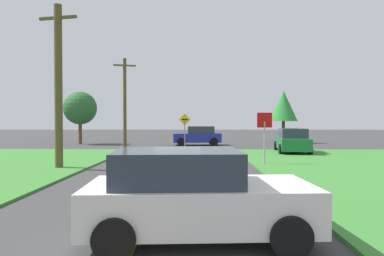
{
  "coord_description": "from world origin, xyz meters",
  "views": [
    {
      "loc": [
        1.16,
        -19.5,
        2.16
      ],
      "look_at": [
        0.75,
        2.77,
        1.66
      ],
      "focal_mm": 33.7,
      "sensor_mm": 36.0,
      "label": 1
    }
  ],
  "objects_px": {
    "stop_sign": "(265,128)",
    "car_behind_on_main_road": "(194,195)",
    "oak_tree_left": "(284,106)",
    "car_on_crossroad": "(292,141)",
    "utility_pole_near": "(58,85)",
    "pine_tree_center": "(80,108)",
    "utility_pole_mid": "(125,101)",
    "car_approaching_junction": "(198,136)",
    "direction_sign": "(185,127)"
  },
  "relations": [
    {
      "from": "utility_pole_near",
      "to": "oak_tree_left",
      "type": "relative_size",
      "value": 1.46
    },
    {
      "from": "car_approaching_junction",
      "to": "direction_sign",
      "type": "distance_m",
      "value": 3.71
    },
    {
      "from": "car_behind_on_main_road",
      "to": "direction_sign",
      "type": "bearing_deg",
      "value": 89.3
    },
    {
      "from": "car_behind_on_main_road",
      "to": "pine_tree_center",
      "type": "bearing_deg",
      "value": 109.04
    },
    {
      "from": "car_behind_on_main_road",
      "to": "direction_sign",
      "type": "distance_m",
      "value": 20.85
    },
    {
      "from": "oak_tree_left",
      "to": "car_behind_on_main_road",
      "type": "bearing_deg",
      "value": -106.34
    },
    {
      "from": "oak_tree_left",
      "to": "car_approaching_junction",
      "type": "bearing_deg",
      "value": -157.95
    },
    {
      "from": "pine_tree_center",
      "to": "car_approaching_junction",
      "type": "bearing_deg",
      "value": -6.63
    },
    {
      "from": "car_behind_on_main_road",
      "to": "oak_tree_left",
      "type": "distance_m",
      "value": 28.83
    },
    {
      "from": "stop_sign",
      "to": "car_behind_on_main_road",
      "type": "height_order",
      "value": "stop_sign"
    },
    {
      "from": "car_on_crossroad",
      "to": "oak_tree_left",
      "type": "height_order",
      "value": "oak_tree_left"
    },
    {
      "from": "car_behind_on_main_road",
      "to": "pine_tree_center",
      "type": "xyz_separation_m",
      "value": [
        -10.51,
        25.51,
        2.41
      ]
    },
    {
      "from": "stop_sign",
      "to": "car_on_crossroad",
      "type": "xyz_separation_m",
      "value": [
        2.92,
        6.17,
        -0.95
      ]
    },
    {
      "from": "utility_pole_near",
      "to": "direction_sign",
      "type": "distance_m",
      "value": 12.83
    },
    {
      "from": "car_behind_on_main_road",
      "to": "oak_tree_left",
      "type": "height_order",
      "value": "oak_tree_left"
    },
    {
      "from": "car_approaching_junction",
      "to": "utility_pole_mid",
      "type": "xyz_separation_m",
      "value": [
        -5.92,
        -1.7,
        2.91
      ]
    },
    {
      "from": "direction_sign",
      "to": "oak_tree_left",
      "type": "bearing_deg",
      "value": 36.71
    },
    {
      "from": "stop_sign",
      "to": "utility_pole_near",
      "type": "relative_size",
      "value": 0.35
    },
    {
      "from": "stop_sign",
      "to": "direction_sign",
      "type": "distance_m",
      "value": 10.78
    },
    {
      "from": "stop_sign",
      "to": "pine_tree_center",
      "type": "bearing_deg",
      "value": -47.2
    },
    {
      "from": "utility_pole_near",
      "to": "car_on_crossroad",
      "type": "bearing_deg",
      "value": 32.67
    },
    {
      "from": "car_approaching_junction",
      "to": "utility_pole_mid",
      "type": "height_order",
      "value": "utility_pole_mid"
    },
    {
      "from": "stop_sign",
      "to": "oak_tree_left",
      "type": "distance_m",
      "value": 17.42
    },
    {
      "from": "utility_pole_mid",
      "to": "utility_pole_near",
      "type": "bearing_deg",
      "value": -90.69
    },
    {
      "from": "utility_pole_mid",
      "to": "oak_tree_left",
      "type": "relative_size",
      "value": 1.45
    },
    {
      "from": "utility_pole_mid",
      "to": "stop_sign",
      "type": "bearing_deg",
      "value": -51.95
    },
    {
      "from": "oak_tree_left",
      "to": "stop_sign",
      "type": "bearing_deg",
      "value": -106.11
    },
    {
      "from": "utility_pole_mid",
      "to": "car_on_crossroad",
      "type": "bearing_deg",
      "value": -24.6
    },
    {
      "from": "car_behind_on_main_road",
      "to": "oak_tree_left",
      "type": "bearing_deg",
      "value": 70.31
    },
    {
      "from": "car_on_crossroad",
      "to": "car_approaching_junction",
      "type": "relative_size",
      "value": 1.14
    },
    {
      "from": "direction_sign",
      "to": "utility_pole_mid",
      "type": "bearing_deg",
      "value": 160.13
    },
    {
      "from": "car_on_crossroad",
      "to": "utility_pole_near",
      "type": "bearing_deg",
      "value": 129.29
    },
    {
      "from": "car_approaching_junction",
      "to": "oak_tree_left",
      "type": "distance_m",
      "value": 9.09
    },
    {
      "from": "direction_sign",
      "to": "pine_tree_center",
      "type": "height_order",
      "value": "pine_tree_center"
    },
    {
      "from": "oak_tree_left",
      "to": "pine_tree_center",
      "type": "xyz_separation_m",
      "value": [
        -18.59,
        -2.04,
        -0.25
      ]
    },
    {
      "from": "stop_sign",
      "to": "car_on_crossroad",
      "type": "distance_m",
      "value": 6.89
    },
    {
      "from": "car_approaching_junction",
      "to": "oak_tree_left",
      "type": "relative_size",
      "value": 0.84
    },
    {
      "from": "car_on_crossroad",
      "to": "car_approaching_junction",
      "type": "bearing_deg",
      "value": 47.06
    },
    {
      "from": "oak_tree_left",
      "to": "car_on_crossroad",
      "type": "bearing_deg",
      "value": -100.23
    },
    {
      "from": "stop_sign",
      "to": "direction_sign",
      "type": "relative_size",
      "value": 0.95
    },
    {
      "from": "direction_sign",
      "to": "utility_pole_near",
      "type": "bearing_deg",
      "value": -113.71
    },
    {
      "from": "car_behind_on_main_road",
      "to": "car_on_crossroad",
      "type": "relative_size",
      "value": 0.87
    },
    {
      "from": "car_on_crossroad",
      "to": "utility_pole_mid",
      "type": "xyz_separation_m",
      "value": [
        -12.08,
        5.53,
        2.91
      ]
    },
    {
      "from": "utility_pole_near",
      "to": "pine_tree_center",
      "type": "relative_size",
      "value": 1.53
    },
    {
      "from": "car_approaching_junction",
      "to": "utility_pole_mid",
      "type": "bearing_deg",
      "value": 11.92
    },
    {
      "from": "car_approaching_junction",
      "to": "pine_tree_center",
      "type": "relative_size",
      "value": 0.88
    },
    {
      "from": "oak_tree_left",
      "to": "pine_tree_center",
      "type": "relative_size",
      "value": 1.04
    },
    {
      "from": "utility_pole_near",
      "to": "utility_pole_mid",
      "type": "distance_m",
      "value": 13.38
    },
    {
      "from": "direction_sign",
      "to": "car_on_crossroad",
      "type": "bearing_deg",
      "value": -27.68
    },
    {
      "from": "utility_pole_near",
      "to": "direction_sign",
      "type": "xyz_separation_m",
      "value": [
        5.09,
        11.6,
        -2.04
      ]
    }
  ]
}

